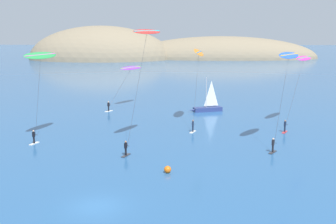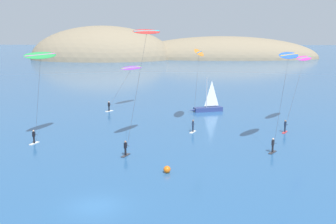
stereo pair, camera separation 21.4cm
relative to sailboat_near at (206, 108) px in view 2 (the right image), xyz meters
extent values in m
plane|color=#285689|center=(-11.13, -38.41, -0.64)|extent=(600.00, 600.00, 0.00)
ellipsoid|color=#84755B|center=(14.76, 120.75, -0.64)|extent=(85.85, 29.21, 19.61)
ellipsoid|color=#84755B|center=(-38.55, 116.52, -0.64)|extent=(62.77, 40.75, 28.84)
cube|color=navy|center=(0.29, 0.09, -0.29)|extent=(5.00, 2.73, 0.70)
cone|color=navy|center=(-2.01, -0.61, -0.29)|extent=(2.26, 1.26, 0.67)
cylinder|color=#B2B2B7|center=(0.01, 0.00, 2.56)|extent=(0.12, 0.12, 5.00)
pyramid|color=white|center=(0.87, 0.26, 2.38)|extent=(1.75, 0.60, 4.25)
cylinder|color=#A5A5AD|center=(0.87, 0.26, 0.31)|extent=(1.75, 0.60, 0.08)
cube|color=silver|center=(-2.71, -14.31, -0.60)|extent=(0.96, 1.54, 0.08)
cylinder|color=#192338|center=(-2.71, -14.31, -0.16)|extent=(0.22, 0.22, 0.80)
cube|color=#192338|center=(-2.71, -14.31, 0.54)|extent=(0.25, 0.37, 0.60)
sphere|color=#9E7051|center=(-2.71, -14.31, 0.96)|extent=(0.22, 0.22, 0.22)
cylinder|color=black|center=(-2.65, -13.96, 0.42)|extent=(0.55, 0.13, 0.04)
ellipsoid|color=orange|center=(-1.77, -8.84, 9.68)|extent=(2.22, 5.33, 1.15)
cylinder|color=#0F7FE5|center=(-1.77, -8.84, 9.73)|extent=(0.99, 4.87, 0.16)
cylinder|color=#333338|center=(-2.21, -11.40, 5.00)|extent=(0.90, 5.15, 9.17)
cube|color=red|center=(9.63, -14.12, -0.60)|extent=(1.07, 1.51, 0.08)
cylinder|color=#192338|center=(9.63, -14.12, -0.16)|extent=(0.22, 0.22, 0.80)
cube|color=#192338|center=(9.63, -14.12, 0.54)|extent=(0.36, 0.39, 0.60)
sphere|color=#9E7051|center=(9.63, -14.12, 0.96)|extent=(0.22, 0.22, 0.22)
cylinder|color=black|center=(9.83, -13.83, 0.42)|extent=(0.48, 0.35, 0.04)
ellipsoid|color=#D62D9E|center=(13.04, -9.18, 8.93)|extent=(4.10, 5.27, 0.72)
cylinder|color=#28D160|center=(13.04, -9.18, 8.98)|extent=(3.19, 4.52, 0.16)
cylinder|color=#333338|center=(11.44, -11.51, 4.62)|extent=(3.24, 4.68, 8.42)
cube|color=silver|center=(-16.31, -0.43, -0.60)|extent=(1.26, 1.41, 0.08)
cylinder|color=black|center=(-16.31, -0.43, -0.16)|extent=(0.22, 0.22, 0.80)
cube|color=black|center=(-16.31, -0.43, 0.54)|extent=(0.36, 0.39, 0.60)
sphere|color=tan|center=(-16.31, -0.43, 0.96)|extent=(0.22, 0.22, 0.22)
cylinder|color=black|center=(-16.12, -0.15, 0.42)|extent=(0.48, 0.34, 0.04)
ellipsoid|color=purple|center=(-12.97, 4.44, 6.19)|extent=(4.08, 5.18, 0.66)
cylinder|color=#7ACC42|center=(-12.97, 4.44, 6.24)|extent=(3.06, 4.36, 0.16)
cylinder|color=#333338|center=(-14.54, 2.15, 3.25)|extent=(3.18, 4.61, 5.68)
cube|color=#2D2D33|center=(-10.44, -25.05, -0.60)|extent=(0.93, 1.54, 0.08)
cylinder|color=black|center=(-10.44, -25.05, -0.16)|extent=(0.22, 0.22, 0.80)
cube|color=black|center=(-10.44, -25.05, 0.54)|extent=(0.34, 0.39, 0.60)
sphere|color=#9E7051|center=(-10.44, -25.05, 0.96)|extent=(0.22, 0.22, 0.22)
cylinder|color=black|center=(-10.28, -24.74, 0.42)|extent=(0.50, 0.29, 0.04)
ellipsoid|color=red|center=(-8.27, -20.98, 12.75)|extent=(3.58, 5.43, 0.67)
cylinder|color=#23D6DB|center=(-8.27, -20.98, 12.80)|extent=(2.63, 4.75, 0.16)
cylinder|color=#333338|center=(-9.28, -22.86, 6.53)|extent=(2.04, 3.80, 12.24)
cube|color=silver|center=(-22.15, -20.47, -0.60)|extent=(0.87, 1.55, 0.08)
cylinder|color=black|center=(-22.15, -20.47, -0.16)|extent=(0.22, 0.22, 0.80)
cube|color=black|center=(-22.15, -20.47, 0.54)|extent=(0.31, 0.39, 0.60)
sphere|color=tan|center=(-22.15, -20.47, 0.96)|extent=(0.22, 0.22, 0.22)
cylinder|color=black|center=(-22.03, -20.14, 0.42)|extent=(0.53, 0.23, 0.04)
ellipsoid|color=green|center=(-21.39, -18.46, 9.88)|extent=(3.28, 5.90, 0.92)
cylinder|color=#D660B7|center=(-21.39, -18.46, 9.93)|extent=(2.12, 5.23, 0.16)
cylinder|color=#333338|center=(-21.71, -19.30, 5.10)|extent=(0.67, 1.71, 9.37)
cube|color=#2D2D33|center=(5.97, -23.47, -0.60)|extent=(1.18, 1.46, 0.08)
cylinder|color=black|center=(5.97, -23.47, -0.16)|extent=(0.22, 0.22, 0.80)
cube|color=black|center=(5.97, -23.47, 0.54)|extent=(0.36, 0.39, 0.60)
sphere|color=beige|center=(5.97, -23.47, 0.96)|extent=(0.22, 0.22, 0.22)
cylinder|color=black|center=(6.18, -23.19, 0.42)|extent=(0.47, 0.36, 0.04)
ellipsoid|color=blue|center=(7.86, -20.92, 10.10)|extent=(3.97, 4.80, 0.83)
cylinder|color=gold|center=(7.86, -20.92, 10.15)|extent=(3.04, 4.02, 0.16)
cylinder|color=#333338|center=(7.02, -22.06, 5.21)|extent=(1.71, 2.30, 9.59)
sphere|color=orange|center=(-5.72, -30.44, -0.29)|extent=(0.70, 0.70, 0.70)
camera|label=1|loc=(-4.81, -69.29, 13.29)|focal=45.00mm
camera|label=2|loc=(-4.60, -69.28, 13.29)|focal=45.00mm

